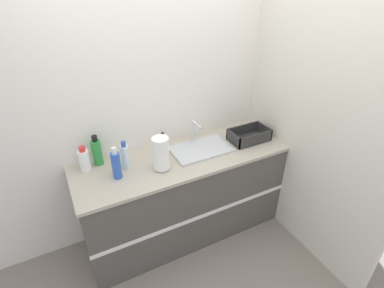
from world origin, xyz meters
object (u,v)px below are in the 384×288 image
(bottle_white_spray, at_px, (84,160))
(soap_dispenser, at_px, (163,141))
(paper_towel_roll, at_px, (161,154))
(bottle_green, at_px, (97,152))
(bottle_clear, at_px, (125,157))
(dish_rack, at_px, (249,136))
(sink, at_px, (201,148))
(bottle_blue, at_px, (116,165))

(bottle_white_spray, relative_size, soap_dispenser, 1.48)
(paper_towel_roll, distance_m, bottle_green, 0.53)
(bottle_white_spray, height_order, bottle_clear, bottle_clear)
(paper_towel_roll, distance_m, dish_rack, 0.91)
(sink, xyz_separation_m, paper_towel_roll, (-0.42, -0.11, 0.13))
(bottle_white_spray, relative_size, bottle_blue, 0.80)
(sink, distance_m, bottle_white_spray, 0.98)
(sink, bearing_deg, dish_rack, -6.75)
(paper_towel_roll, relative_size, bottle_blue, 1.06)
(sink, height_order, bottle_blue, bottle_blue)
(bottle_white_spray, xyz_separation_m, bottle_clear, (0.30, -0.13, 0.02))
(dish_rack, xyz_separation_m, bottle_green, (-1.34, 0.25, 0.08))
(dish_rack, xyz_separation_m, soap_dispenser, (-0.76, 0.26, 0.02))
(bottle_green, height_order, bottle_blue, bottle_blue)
(paper_towel_roll, xyz_separation_m, bottle_white_spray, (-0.55, 0.27, -0.05))
(dish_rack, distance_m, bottle_clear, 1.16)
(paper_towel_roll, bearing_deg, bottle_clear, 151.34)
(dish_rack, bearing_deg, paper_towel_roll, -176.76)
(bottle_clear, relative_size, soap_dispenser, 1.73)
(bottle_blue, xyz_separation_m, bottle_clear, (0.09, 0.09, -0.01))
(bottle_blue, bearing_deg, bottle_white_spray, 132.64)
(sink, xyz_separation_m, soap_dispenser, (-0.28, 0.20, 0.05))
(bottle_white_spray, distance_m, bottle_clear, 0.32)
(paper_towel_roll, height_order, bottle_blue, paper_towel_roll)
(bottle_white_spray, distance_m, bottle_green, 0.12)
(paper_towel_roll, relative_size, bottle_white_spray, 1.33)
(bottle_blue, bearing_deg, dish_rack, 0.09)
(sink, bearing_deg, bottle_blue, -175.57)
(bottle_blue, height_order, soap_dispenser, bottle_blue)
(bottle_clear, bearing_deg, sink, -2.57)
(soap_dispenser, bearing_deg, bottle_white_spray, -176.54)
(dish_rack, bearing_deg, bottle_green, 169.33)
(bottle_green, bearing_deg, bottle_blue, -70.39)
(bottle_green, xyz_separation_m, bottle_clear, (0.19, -0.17, -0.01))
(paper_towel_roll, xyz_separation_m, bottle_green, (-0.44, 0.30, -0.03))
(bottle_green, distance_m, soap_dispenser, 0.58)
(bottle_white_spray, bearing_deg, soap_dispenser, 3.46)
(sink, relative_size, bottle_clear, 2.08)
(paper_towel_roll, distance_m, soap_dispenser, 0.35)
(paper_towel_roll, height_order, bottle_green, paper_towel_roll)
(bottle_green, height_order, soap_dispenser, bottle_green)
(bottle_white_spray, bearing_deg, sink, -9.37)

